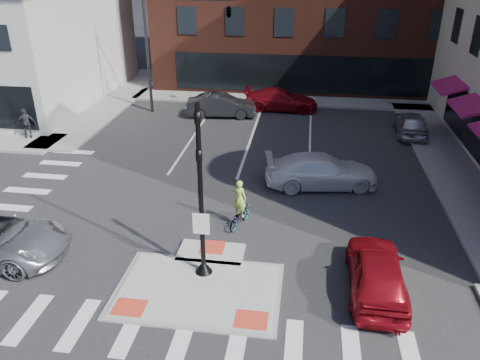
% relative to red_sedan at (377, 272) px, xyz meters
% --- Properties ---
extents(ground, '(120.00, 120.00, 0.00)m').
position_rel_red_sedan_xyz_m(ground, '(-5.71, -0.37, -0.75)').
color(ground, '#28282B').
rests_on(ground, ground).
extents(refuge_island, '(5.40, 4.65, 0.13)m').
position_rel_red_sedan_xyz_m(refuge_island, '(-5.71, -0.62, -0.70)').
color(refuge_island, gray).
rests_on(refuge_island, ground).
extents(sidewalk_nw, '(23.50, 20.50, 0.15)m').
position_rel_red_sedan_xyz_m(sidewalk_nw, '(-22.47, 14.92, -0.67)').
color(sidewalk_nw, gray).
rests_on(sidewalk_nw, ground).
extents(sidewalk_e, '(3.00, 24.00, 0.15)m').
position_rel_red_sedan_xyz_m(sidewalk_e, '(5.09, 9.63, -0.67)').
color(sidewalk_e, gray).
rests_on(sidewalk_e, ground).
extents(sidewalk_n, '(26.00, 3.00, 0.15)m').
position_rel_red_sedan_xyz_m(sidewalk_n, '(-2.71, 21.63, -0.67)').
color(sidewalk_n, gray).
rests_on(sidewalk_n, ground).
extents(signal_pole, '(0.60, 0.60, 5.98)m').
position_rel_red_sedan_xyz_m(signal_pole, '(-5.71, 0.03, 1.61)').
color(signal_pole, black).
rests_on(signal_pole, refuge_island).
extents(mast_arm_signal, '(6.10, 2.24, 8.00)m').
position_rel_red_sedan_xyz_m(mast_arm_signal, '(-9.19, 17.63, 5.46)').
color(mast_arm_signal, black).
rests_on(mast_arm_signal, ground).
extents(red_sedan, '(1.84, 4.42, 1.50)m').
position_rel_red_sedan_xyz_m(red_sedan, '(0.00, 0.00, 0.00)').
color(red_sedan, maroon).
rests_on(red_sedan, ground).
extents(white_pickup, '(5.56, 3.01, 1.53)m').
position_rel_red_sedan_xyz_m(white_pickup, '(-1.67, 7.57, 0.02)').
color(white_pickup, white).
rests_on(white_pickup, ground).
extents(bg_car_dark, '(4.79, 2.15, 1.53)m').
position_rel_red_sedan_xyz_m(bg_car_dark, '(-8.21, 17.26, 0.02)').
color(bg_car_dark, '#2A2A2F').
rests_on(bg_car_dark, ground).
extents(bg_car_silver, '(1.87, 4.27, 1.43)m').
position_rel_red_sedan_xyz_m(bg_car_silver, '(3.79, 15.40, -0.03)').
color(bg_car_silver, silver).
rests_on(bg_car_silver, ground).
extents(bg_car_red, '(5.13, 2.17, 1.48)m').
position_rel_red_sedan_xyz_m(bg_car_red, '(-4.32, 19.29, -0.01)').
color(bg_car_red, maroon).
rests_on(bg_car_red, ground).
extents(cyclist, '(1.05, 1.67, 2.04)m').
position_rel_red_sedan_xyz_m(cyclist, '(-4.96, 3.40, -0.06)').
color(cyclist, '#3F3F44').
rests_on(cyclist, ground).
extents(pedestrian_b, '(1.11, 0.84, 1.75)m').
position_rel_red_sedan_xyz_m(pedestrian_b, '(-18.75, 11.25, 0.28)').
color(pedestrian_b, '#2E2A34').
rests_on(pedestrian_b, sidewalk_nw).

